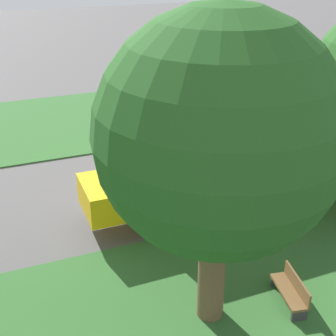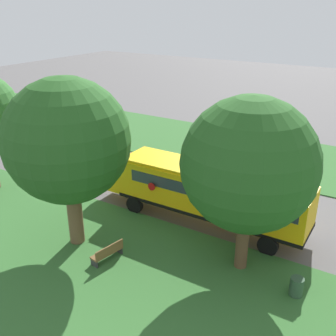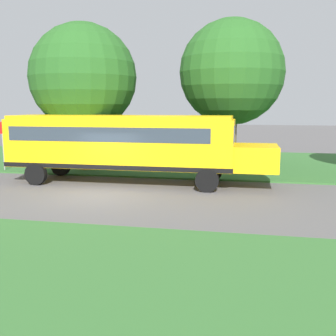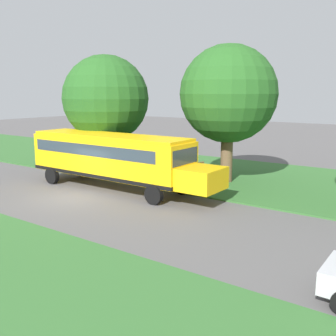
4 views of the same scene
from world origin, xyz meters
name	(u,v)px [view 2 (image 2 of 4)]	position (x,y,z in m)	size (l,w,h in m)	color
ground_plane	(231,203)	(0.00, 0.00, 0.00)	(120.00, 120.00, 0.00)	#565454
grass_verge	(133,301)	(-10.00, 0.00, 0.04)	(12.00, 80.00, 0.08)	#33662D
grass_far_side	(276,157)	(9.00, 0.00, 0.04)	(10.00, 80.00, 0.07)	#33662D
school_bus	(206,190)	(-2.70, 0.40, 1.92)	(2.84, 12.42, 3.16)	yellow
car_silver_nearest	(72,135)	(2.80, 15.83, 0.88)	(2.02, 4.40, 1.56)	#B7B7BC
oak_tree_beside_bus	(246,162)	(-5.50, -2.70, 5.16)	(5.73, 5.73, 7.99)	brown
oak_tree_roadside_mid	(68,139)	(-7.83, 5.04, 5.49)	(5.86, 5.86, 8.37)	brown
park_bench	(108,253)	(-8.40, 2.63, 0.47)	(1.67, 0.80, 0.92)	brown
trash_bin	(296,287)	(-6.21, -5.52, 0.45)	(0.56, 0.56, 0.90)	#2D4C33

